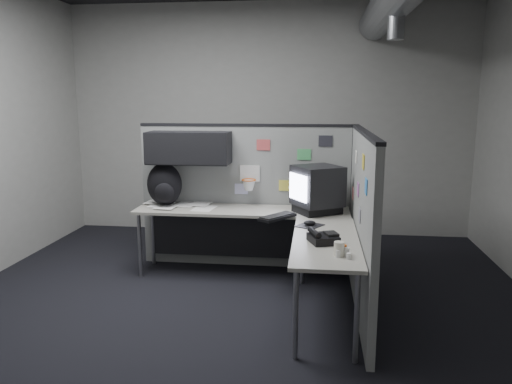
# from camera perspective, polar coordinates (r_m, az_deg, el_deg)

# --- Properties ---
(room) EXTENTS (5.62, 5.62, 3.22)m
(room) POSITION_cam_1_polar(r_m,az_deg,el_deg) (4.22, 5.33, 13.16)
(room) COLOR black
(room) RESTS_ON ground
(partition_back) EXTENTS (2.44, 0.42, 1.63)m
(partition_back) POSITION_cam_1_polar(r_m,az_deg,el_deg) (5.60, -2.81, 1.29)
(partition_back) COLOR gray
(partition_back) RESTS_ON ground
(partition_right) EXTENTS (0.07, 2.23, 1.63)m
(partition_right) POSITION_cam_1_polar(r_m,az_deg,el_deg) (4.58, 11.96, -3.35)
(partition_right) COLOR gray
(partition_right) RESTS_ON ground
(desk) EXTENTS (2.31, 2.11, 0.73)m
(desk) POSITION_cam_1_polar(r_m,az_deg,el_deg) (5.11, 0.66, -4.02)
(desk) COLOR #9F9D90
(desk) RESTS_ON ground
(monitor) EXTENTS (0.59, 0.59, 0.49)m
(monitor) POSITION_cam_1_polar(r_m,az_deg,el_deg) (5.20, 7.01, 0.36)
(monitor) COLOR black
(monitor) RESTS_ON desk
(keyboard) EXTENTS (0.37, 0.43, 0.04)m
(keyboard) POSITION_cam_1_polar(r_m,az_deg,el_deg) (4.97, 2.47, -2.84)
(keyboard) COLOR black
(keyboard) RESTS_ON desk
(mouse) EXTENTS (0.29, 0.31, 0.05)m
(mouse) POSITION_cam_1_polar(r_m,az_deg,el_deg) (4.71, 6.16, -3.66)
(mouse) COLOR black
(mouse) RESTS_ON desk
(phone) EXTENTS (0.28, 0.30, 0.11)m
(phone) POSITION_cam_1_polar(r_m,az_deg,el_deg) (4.18, 7.63, -5.20)
(phone) COLOR black
(phone) RESTS_ON desk
(bottles) EXTENTS (0.12, 0.17, 0.07)m
(bottles) POSITION_cam_1_polar(r_m,az_deg,el_deg) (3.87, 10.07, -6.78)
(bottles) COLOR silver
(bottles) RESTS_ON desk
(cup) EXTENTS (0.09, 0.09, 0.11)m
(cup) POSITION_cam_1_polar(r_m,az_deg,el_deg) (3.86, 9.48, -6.43)
(cup) COLOR beige
(cup) RESTS_ON desk
(papers) EXTENTS (0.85, 0.56, 0.02)m
(papers) POSITION_cam_1_polar(r_m,az_deg,el_deg) (5.62, -8.78, -1.45)
(papers) COLOR white
(papers) RESTS_ON desk
(backpack) EXTENTS (0.41, 0.38, 0.48)m
(backpack) POSITION_cam_1_polar(r_m,az_deg,el_deg) (5.60, -10.42, 0.78)
(backpack) COLOR black
(backpack) RESTS_ON desk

